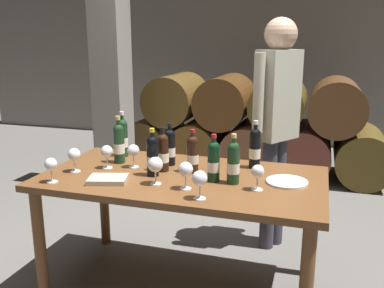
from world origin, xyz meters
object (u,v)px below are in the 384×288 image
Objects in this scene: wine_glass_1 at (258,172)px; tasting_notebook at (108,179)px; wine_bottle_1 at (233,162)px; wine_bottle_3 at (163,152)px; wine_glass_2 at (186,170)px; sommelier_presenting at (277,113)px; wine_bottle_7 at (255,148)px; wine_bottle_4 at (153,155)px; wine_bottle_6 at (123,137)px; dining_table at (182,190)px; wine_bottle_2 at (193,154)px; wine_bottle_5 at (119,143)px; wine_glass_6 at (155,165)px; wine_glass_4 at (74,155)px; wine_glass_5 at (51,165)px; wine_bottle_0 at (170,147)px; wine_glass_3 at (200,179)px; wine_glass_0 at (133,151)px; wine_bottle_8 at (214,161)px; wine_glass_7 at (107,152)px; serving_plate at (287,182)px.

tasting_notebook is at bearing -172.10° from wine_glass_1.
wine_bottle_3 is at bearing 167.80° from wine_bottle_1.
wine_glass_2 is 1.05m from sommelier_presenting.
sommelier_presenting is (0.85, 0.98, 0.27)m from tasting_notebook.
wine_glass_2 is (-0.30, -0.50, -0.02)m from wine_bottle_7.
wine_bottle_6 is (-0.37, 0.34, 0.01)m from wine_bottle_4.
dining_table is 0.39m from wine_bottle_1.
wine_bottle_5 is (-0.53, 0.05, 0.02)m from wine_bottle_2.
wine_bottle_5 is at bearing -147.44° from sommelier_presenting.
wine_glass_6 is (0.39, -0.33, -0.02)m from wine_bottle_5.
wine_glass_4 reaches higher than wine_glass_5.
wine_bottle_4 is 1.82× the size of wine_glass_6.
wine_glass_6 is at bearing -81.97° from wine_bottle_0.
wine_bottle_1 is at bearing 68.42° from wine_glass_3.
wine_glass_0 is at bearing 147.04° from wine_bottle_4.
tasting_notebook is at bearing 170.12° from wine_glass_3.
wine_bottle_8 reaches higher than wine_glass_3.
wine_bottle_5 is (-0.34, 0.08, 0.01)m from wine_bottle_3.
wine_glass_6 is 0.30m from tasting_notebook.
wine_glass_5 is at bearing -112.16° from wine_bottle_5.
wine_glass_4 is at bearing -163.46° from wine_bottle_2.
wine_bottle_1 is at bearing 16.30° from wine_glass_5.
wine_bottle_5 is at bearing 167.37° from wine_bottle_1.
wine_glass_5 is at bearing -170.90° from wine_glass_2.
wine_glass_6 is at bearing -121.23° from sommelier_presenting.
wine_bottle_7 is 1.24m from wine_glass_5.
wine_bottle_7 is 2.05× the size of wine_glass_7.
wine_bottle_1 is at bearing -100.82° from sommelier_presenting.
wine_glass_4 is (-1.14, -0.01, 0.00)m from wine_glass_1.
tasting_notebook is 0.13× the size of sommelier_presenting.
wine_bottle_5 is at bearing 175.61° from serving_plate.
wine_bottle_8 is 0.62m from tasting_notebook.
wine_glass_0 is (-0.75, -0.22, -0.03)m from wine_bottle_7.
wine_glass_6 is at bearing -7.06° from tasting_notebook.
wine_bottle_6 is (-0.05, 0.16, 0.00)m from wine_bottle_5.
wine_bottle_3 is (0.01, -0.14, -0.00)m from wine_bottle_0.
wine_glass_1 is 0.34m from wine_glass_3.
wine_glass_2 is at bearing -32.35° from wine_glass_0.
wine_bottle_0 is 0.91× the size of wine_bottle_7.
wine_bottle_3 is 1.00× the size of wine_bottle_8.
wine_glass_5 is (-0.02, -0.21, -0.00)m from wine_glass_4.
wine_glass_5 is (-1.15, -0.22, 0.00)m from wine_glass_1.
wine_bottle_5 is 0.72m from wine_bottle_8.
wine_glass_7 is 0.28m from tasting_notebook.
wine_glass_2 is (-0.38, -0.10, 0.01)m from wine_glass_1.
wine_glass_6 is 1.07× the size of wine_glass_7.
wine_glass_3 is (0.56, -0.40, 0.00)m from wine_glass_0.
wine_glass_2 is 0.60m from serving_plate.
wine_bottle_0 reaches higher than wine_glass_7.
sommelier_presenting is at bearing 43.31° from wine_glass_5.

